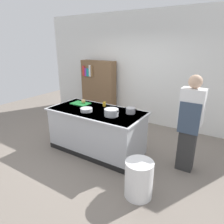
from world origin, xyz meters
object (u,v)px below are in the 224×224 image
at_px(sauce_pan, 131,111).
at_px(person_chef, 190,122).
at_px(mixing_bowl, 86,110).
at_px(stock_pot, 111,112).
at_px(juice_cup, 104,104).
at_px(onion, 83,101).
at_px(trash_bin, 139,179).
at_px(bookshelf, 99,89).

bearing_deg(sauce_pan, person_chef, 4.98).
bearing_deg(mixing_bowl, stock_pot, 6.22).
distance_m(mixing_bowl, juice_cup, 0.48).
distance_m(onion, trash_bin, 2.18).
xyz_separation_m(onion, juice_cup, (0.48, 0.11, -0.02)).
bearing_deg(trash_bin, mixing_bowl, 157.27).
height_order(onion, mixing_bowl, onion).
xyz_separation_m(stock_pot, bookshelf, (-1.68, 1.91, -0.11)).
bearing_deg(person_chef, trash_bin, 143.98).
relative_size(person_chef, bookshelf, 1.01).
height_order(onion, juice_cup, onion).
bearing_deg(person_chef, stock_pot, 92.23).
height_order(juice_cup, person_chef, person_chef).
distance_m(onion, juice_cup, 0.50).
height_order(sauce_pan, juice_cup, sauce_pan).
xyz_separation_m(person_chef, bookshelf, (-3.00, 1.50, -0.06)).
bearing_deg(mixing_bowl, onion, 136.42).
xyz_separation_m(stock_pot, juice_cup, (-0.44, 0.41, -0.02)).
bearing_deg(sauce_pan, onion, -179.25).
height_order(onion, person_chef, person_chef).
bearing_deg(stock_pot, onion, 162.31).
height_order(mixing_bowl, bookshelf, bookshelf).
xyz_separation_m(stock_pot, trash_bin, (0.91, -0.67, -0.68)).
xyz_separation_m(onion, stock_pot, (0.92, -0.29, -0.00)).
bearing_deg(bookshelf, stock_pot, -48.67).
height_order(stock_pot, juice_cup, stock_pot).
height_order(mixing_bowl, trash_bin, mixing_bowl).
distance_m(stock_pot, sauce_pan, 0.39).
height_order(onion, sauce_pan, onion).
distance_m(onion, bookshelf, 1.78).
bearing_deg(sauce_pan, trash_bin, -55.90).
xyz_separation_m(stock_pot, mixing_bowl, (-0.55, -0.06, -0.03)).
distance_m(stock_pot, mixing_bowl, 0.55).
distance_m(juice_cup, bookshelf, 1.95).
xyz_separation_m(mixing_bowl, bookshelf, (-1.13, 1.97, -0.08)).
xyz_separation_m(trash_bin, bookshelf, (-2.58, 2.58, 0.56)).
bearing_deg(juice_cup, sauce_pan, -8.11).
bearing_deg(stock_pot, bookshelf, 131.33).
xyz_separation_m(juice_cup, bookshelf, (-1.24, 1.50, -0.10)).
relative_size(juice_cup, trash_bin, 0.17).
bearing_deg(bookshelf, trash_bin, -44.93).
bearing_deg(onion, bookshelf, 115.07).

